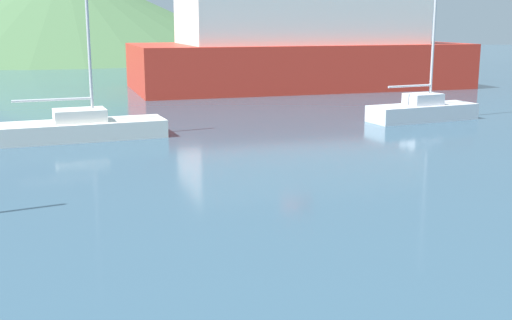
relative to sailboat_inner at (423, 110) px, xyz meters
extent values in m
cube|color=silver|center=(0.00, 0.00, -0.13)|extent=(5.53, 3.03, 0.74)
cube|color=silver|center=(0.00, 0.00, 0.50)|extent=(1.84, 1.54, 0.52)
cylinder|color=#BCBCC1|center=(0.38, 0.11, 3.69)|extent=(0.12, 0.12, 6.91)
cylinder|color=#BCBCC1|center=(-0.77, -0.22, 1.14)|extent=(2.31, 0.74, 0.10)
cube|color=white|center=(-15.25, -2.77, -0.15)|extent=(6.84, 3.38, 0.70)
cube|color=white|center=(-15.25, -2.77, 0.44)|extent=(2.23, 1.76, 0.49)
cylinder|color=#BCBCC1|center=(-14.77, -2.66, 3.37)|extent=(0.12, 0.12, 6.35)
cylinder|color=#BCBCC1|center=(-16.21, -3.00, 1.10)|extent=(2.90, 0.77, 0.10)
cube|color=red|center=(-2.62, 15.88, 1.02)|extent=(23.95, 13.11, 3.04)
cube|color=silver|center=(-2.62, 15.88, 4.50)|extent=(17.00, 10.59, 3.92)
cone|color=#476B42|center=(-24.69, 62.44, 5.54)|extent=(53.84, 53.84, 12.09)
camera|label=1|loc=(-11.92, -28.38, 4.04)|focal=45.00mm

